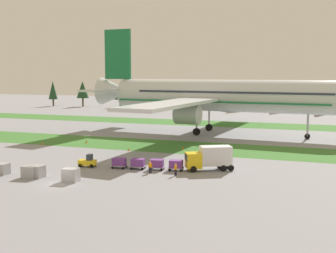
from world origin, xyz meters
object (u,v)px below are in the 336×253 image
Objects in this scene: cargo_dolly_lead at (119,162)px; cargo_dolly_third at (157,164)px; cargo_dolly_second at (138,163)px; catering_truck at (210,157)px; taxiway_marker_0 at (183,148)px; baggage_tug at (88,162)px; cargo_dolly_fourth at (176,164)px; ground_crew_marshaller at (176,169)px; uld_container_0 at (1,169)px; uld_container_3 at (37,171)px; taxiway_marker_2 at (43,143)px; taxiway_marker_1 at (129,150)px; uld_container_2 at (71,175)px; uld_container_1 at (30,172)px; ground_crew_loader at (150,167)px; taxiway_marker_3 at (86,141)px; airliner at (214,95)px.

cargo_dolly_lead and cargo_dolly_third have the same top height.
catering_truck reaches higher than cargo_dolly_second.
cargo_dolly_second and cargo_dolly_third have the same top height.
baggage_tug is at bearing -114.27° from taxiway_marker_0.
cargo_dolly_second is 5.80m from cargo_dolly_fourth.
ground_crew_marshaller is 2.95× the size of taxiway_marker_0.
cargo_dolly_fourth is at bearing 25.09° from uld_container_0.
uld_container_3 reaches higher than taxiway_marker_2.
taxiway_marker_2 reaches higher than taxiway_marker_1.
baggage_tug reaches higher than cargo_dolly_third.
cargo_dolly_third is at bearing 52.28° from uld_container_2.
cargo_dolly_fourth is at bearing 44.86° from uld_container_2.
cargo_dolly_fourth is 35.51m from taxiway_marker_2.
cargo_dolly_lead is 4.06× the size of taxiway_marker_0.
uld_container_1 reaches higher than cargo_dolly_fourth.
taxiway_marker_0 is at bearing -90.36° from ground_crew_loader.
cargo_dolly_lead is at bearing -70.70° from taxiway_marker_1.
ground_crew_loader reaches higher than taxiway_marker_0.
taxiway_marker_0 is (4.00, 19.14, -0.62)m from cargo_dolly_lead.
cargo_dolly_lead is 4.77× the size of taxiway_marker_2.
taxiway_marker_2 is at bearing 53.47° from cargo_dolly_second.
taxiway_marker_3 reaches higher than taxiway_marker_1.
airliner reaches higher than uld_container_2.
uld_container_2 reaches higher than ground_crew_loader.
taxiway_marker_1 is (-10.61, 15.69, -0.71)m from ground_crew_loader.
cargo_dolly_third is 7.87m from catering_truck.
uld_container_0 is 5.88m from uld_container_3.
cargo_dolly_third reaches higher than taxiway_marker_0.
cargo_dolly_third is 29.54m from taxiway_marker_3.
uld_container_2 is 1.00× the size of uld_container_3.
taxiway_marker_2 is (-28.29, -27.58, -8.83)m from airliner.
cargo_dolly_fourth is (13.57, 2.05, 0.10)m from baggage_tug.
taxiway_marker_3 is at bearing -38.51° from airliner.
baggage_tug is 21.83m from taxiway_marker_0.
cargo_dolly_third is 4.06× the size of taxiway_marker_0.
taxiway_marker_1 is at bearing 80.64° from uld_container_1.
catering_truck reaches higher than ground_crew_loader.
ground_crew_loader is at bearing -113.37° from cargo_dolly_lead.
taxiway_marker_2 is at bearing -145.89° from taxiway_marker_3.
uld_container_1 is 3.39× the size of taxiway_marker_0.
cargo_dolly_third is at bearing -84.58° from taxiway_marker_0.
taxiway_marker_3 reaches higher than taxiway_marker_2.
airliner is 24.85m from taxiway_marker_0.
cargo_dolly_lead is 1.20× the size of uld_container_1.
ground_crew_marshaller is 14.33m from uld_container_2.
taxiway_marker_3 is (-30.23, 16.47, -1.62)m from catering_truck.
ground_crew_marshaller is 0.87× the size of uld_container_1.
cargo_dolly_second is 30.68m from taxiway_marker_2.
uld_container_0 reaches higher than taxiway_marker_1.
catering_truck is 4.14× the size of ground_crew_loader.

